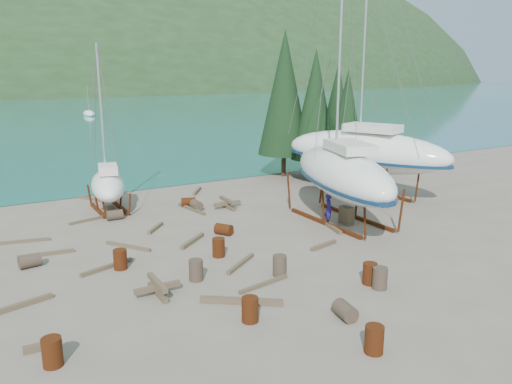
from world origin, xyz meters
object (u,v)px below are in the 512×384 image
large_sailboat_far (365,151)px  small_sailboat_shore (108,184)px  large_sailboat_near (342,173)px  worker (329,209)px

large_sailboat_far → small_sailboat_shore: 16.95m
large_sailboat_near → large_sailboat_far: large_sailboat_far is taller
large_sailboat_near → large_sailboat_far: (5.46, 4.12, 0.22)m
large_sailboat_near → worker: 2.18m
worker → large_sailboat_near: bearing=-59.9°
large_sailboat_near → worker: size_ratio=10.08×
large_sailboat_far → worker: size_ratio=10.72×
small_sailboat_shore → worker: size_ratio=5.67×
worker → large_sailboat_far: bearing=-32.8°
large_sailboat_far → small_sailboat_shore: bearing=141.7°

